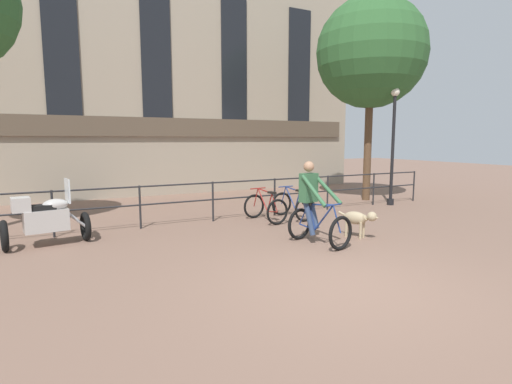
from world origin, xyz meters
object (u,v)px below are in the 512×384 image
object	(u,v)px
cyclist_with_bike	(314,207)
parked_motorcycle	(45,219)
parked_bicycle_mid_left	(293,205)
street_lamp	(393,139)
parked_bicycle_near_lamp	(265,208)
dog	(359,219)

from	to	relation	value
cyclist_with_bike	parked_motorcycle	size ratio (longest dim) A/B	1.03
parked_bicycle_mid_left	parked_motorcycle	bearing A→B (deg)	-3.40
parked_motorcycle	street_lamp	bearing A→B (deg)	-95.06
parked_bicycle_near_lamp	parked_motorcycle	bearing A→B (deg)	-5.61
cyclist_with_bike	street_lamp	distance (m)	6.02
parked_motorcycle	parked_bicycle_mid_left	world-z (taller)	parked_motorcycle
parked_bicycle_near_lamp	street_lamp	bearing A→B (deg)	178.26
parked_bicycle_mid_left	parked_bicycle_near_lamp	bearing A→B (deg)	-4.22
cyclist_with_bike	parked_bicycle_mid_left	world-z (taller)	cyclist_with_bike
parked_motorcycle	street_lamp	world-z (taller)	street_lamp
parked_motorcycle	parked_bicycle_near_lamp	distance (m)	5.11
parked_bicycle_near_lamp	parked_bicycle_mid_left	distance (m)	0.86
cyclist_with_bike	parked_motorcycle	world-z (taller)	cyclist_with_bike
street_lamp	parked_motorcycle	bearing A→B (deg)	-177.14
street_lamp	parked_bicycle_near_lamp	bearing A→B (deg)	-175.18
cyclist_with_bike	parked_motorcycle	bearing A→B (deg)	142.51
parked_bicycle_near_lamp	street_lamp	world-z (taller)	street_lamp
cyclist_with_bike	parked_bicycle_mid_left	distance (m)	2.66
cyclist_with_bike	street_lamp	xyz separation A→B (m)	(5.13, 2.83, 1.38)
dog	street_lamp	world-z (taller)	street_lamp
parked_motorcycle	parked_bicycle_near_lamp	bearing A→B (deg)	-96.96
parked_motorcycle	parked_bicycle_mid_left	xyz separation A→B (m)	(5.97, 0.08, -0.20)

